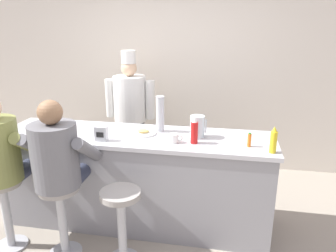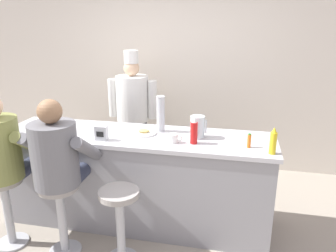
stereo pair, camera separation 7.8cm
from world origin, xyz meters
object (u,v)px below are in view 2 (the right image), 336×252
object	(u,v)px
water_pitcher_clear	(197,127)
cereal_bowl	(43,128)
breakfast_plate	(144,132)
napkin_dispenser_chrome	(101,133)
empty_stool_round	(120,215)
diner_seated_olive	(1,153)
cook_in_whites_near	(133,109)
ketchup_bottle_red	(194,131)
cup_stack_steel	(161,114)
diner_seated_grey	(57,159)
coffee_mug_white	(174,138)
coffee_mug_tan	(59,132)
hot_sauce_bottle_orange	(249,141)
mustard_bottle_yellow	(273,141)

from	to	relation	value
water_pitcher_clear	cereal_bowl	world-z (taller)	water_pitcher_clear
breakfast_plate	napkin_dispenser_chrome	world-z (taller)	napkin_dispenser_chrome
cereal_bowl	empty_stool_round	bearing A→B (deg)	-28.57
diner_seated_olive	cook_in_whites_near	distance (m)	1.81
ketchup_bottle_red	diner_seated_olive	distance (m)	1.74
water_pitcher_clear	breakfast_plate	size ratio (longest dim) A/B	0.84
water_pitcher_clear	cup_stack_steel	xyz separation A→B (m)	(-0.39, 0.11, 0.08)
water_pitcher_clear	diner_seated_grey	distance (m)	1.30
coffee_mug_white	diner_seated_olive	world-z (taller)	diner_seated_olive
cup_stack_steel	coffee_mug_white	bearing A→B (deg)	-57.07
coffee_mug_white	cook_in_whites_near	size ratio (longest dim) A/B	0.08
coffee_mug_tan	diner_seated_olive	xyz separation A→B (m)	(-0.35, -0.40, -0.09)
hot_sauce_bottle_orange	diner_seated_olive	size ratio (longest dim) A/B	0.09
ketchup_bottle_red	coffee_mug_tan	distance (m)	1.32
ketchup_bottle_red	coffee_mug_tan	bearing A→B (deg)	-176.89
ketchup_bottle_red	water_pitcher_clear	distance (m)	0.17
ketchup_bottle_red	napkin_dispenser_chrome	distance (m)	0.87
coffee_mug_white	cup_stack_steel	world-z (taller)	cup_stack_steel
cereal_bowl	empty_stool_round	distance (m)	1.26
cereal_bowl	diner_seated_olive	xyz separation A→B (m)	(-0.11, -0.51, -0.08)
diner_seated_grey	cereal_bowl	bearing A→B (deg)	131.13
coffee_mug_tan	hot_sauce_bottle_orange	bearing A→B (deg)	2.30
coffee_mug_white	diner_seated_olive	size ratio (longest dim) A/B	0.09
water_pitcher_clear	empty_stool_round	xyz separation A→B (m)	(-0.56, -0.67, -0.62)
mustard_bottle_yellow	breakfast_plate	size ratio (longest dim) A/B	0.92
ketchup_bottle_red	mustard_bottle_yellow	bearing A→B (deg)	-8.75
water_pitcher_clear	diner_seated_grey	bearing A→B (deg)	-150.20
coffee_mug_white	cook_in_whites_near	world-z (taller)	cook_in_whites_near
mustard_bottle_yellow	empty_stool_round	size ratio (longest dim) A/B	0.34
diner_seated_grey	ketchup_bottle_red	bearing A→B (deg)	23.20
coffee_mug_tan	diner_seated_grey	distance (m)	0.46
mustard_bottle_yellow	breakfast_plate	xyz separation A→B (m)	(-1.20, 0.26, -0.10)
mustard_bottle_yellow	coffee_mug_white	world-z (taller)	mustard_bottle_yellow
ketchup_bottle_red	cook_in_whites_near	distance (m)	1.55
water_pitcher_clear	breakfast_plate	world-z (taller)	water_pitcher_clear
diner_seated_olive	ketchup_bottle_red	bearing A→B (deg)	15.92
ketchup_bottle_red	water_pitcher_clear	size ratio (longest dim) A/B	1.20
ketchup_bottle_red	hot_sauce_bottle_orange	distance (m)	0.50
hot_sauce_bottle_orange	napkin_dispenser_chrome	world-z (taller)	napkin_dispenser_chrome
breakfast_plate	cook_in_whites_near	xyz separation A→B (m)	(-0.45, 1.04, -0.06)
water_pitcher_clear	coffee_mug_tan	world-z (taller)	water_pitcher_clear
cup_stack_steel	ketchup_bottle_red	bearing A→B (deg)	-36.23
diner_seated_olive	napkin_dispenser_chrome	bearing A→B (deg)	25.29
coffee_mug_tan	cup_stack_steel	size ratio (longest dim) A/B	0.35
cup_stack_steel	napkin_dispenser_chrome	size ratio (longest dim) A/B	2.63
mustard_bottle_yellow	coffee_mug_tan	world-z (taller)	mustard_bottle_yellow
diner_seated_olive	cook_in_whites_near	world-z (taller)	cook_in_whites_near
mustard_bottle_yellow	hot_sauce_bottle_orange	xyz separation A→B (m)	(-0.19, 0.11, -0.05)
water_pitcher_clear	coffee_mug_tan	size ratio (longest dim) A/B	1.68
ketchup_bottle_red	water_pitcher_clear	xyz separation A→B (m)	(0.01, 0.17, -0.01)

